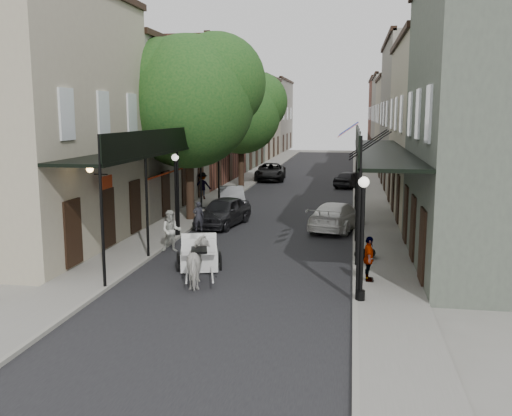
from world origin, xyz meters
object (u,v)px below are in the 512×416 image
at_px(tree_near, 197,96).
at_px(lamppost_right_far, 357,170).
at_px(carriage, 199,240).
at_px(car_left_mid, 232,198).
at_px(pedestrian_sidewalk_left, 203,186).
at_px(car_right_far, 350,179).
at_px(lamppost_right_near, 362,237).
at_px(tree_far, 246,110).
at_px(horse, 199,263).
at_px(car_left_far, 270,172).
at_px(car_right_near, 337,216).
at_px(lamppost_left, 176,193).
at_px(pedestrian_walking, 171,231).
at_px(car_left_near, 223,212).
at_px(pedestrian_sidewalk_right, 369,259).

distance_m(tree_near, lamppost_right_far, 12.24).
relative_size(carriage, car_left_mid, 0.64).
bearing_deg(carriage, lamppost_right_far, 55.11).
height_order(pedestrian_sidewalk_left, car_right_far, pedestrian_sidewalk_left).
bearing_deg(car_right_far, tree_near, 82.73).
height_order(lamppost_right_near, pedestrian_sidewalk_left, lamppost_right_near).
height_order(tree_far, horse, tree_far).
bearing_deg(car_left_far, lamppost_right_far, -61.08).
bearing_deg(car_left_mid, lamppost_right_near, -80.30).
relative_size(car_right_near, car_right_far, 1.23).
xyz_separation_m(lamppost_right_near, lamppost_left, (-8.20, 8.00, 0.00)).
height_order(lamppost_left, horse, lamppost_left).
height_order(carriage, pedestrian_sidewalk_left, carriage).
bearing_deg(tree_far, pedestrian_walking, -87.95).
xyz_separation_m(tree_far, pedestrian_walking, (0.75, -20.81, -4.98)).
distance_m(lamppost_right_far, horse, 19.75).
bearing_deg(car_right_far, lamppost_left, 88.17).
height_order(tree_near, lamppost_left, tree_near).
bearing_deg(lamppost_right_near, car_left_near, 121.35).
relative_size(lamppost_right_far, car_right_near, 0.79).
bearing_deg(tree_far, pedestrian_sidewalk_right, -70.34).
bearing_deg(horse, car_right_far, -115.60).
xyz_separation_m(pedestrian_walking, pedestrian_sidewalk_right, (7.88, -3.35, 0.02)).
xyz_separation_m(pedestrian_sidewalk_left, car_left_mid, (2.54, -2.96, -0.31)).
relative_size(horse, car_left_near, 0.43).
height_order(pedestrian_walking, car_left_near, pedestrian_walking).
xyz_separation_m(tree_far, car_right_near, (7.32, -15.18, -5.16)).
distance_m(pedestrian_walking, pedestrian_sidewalk_right, 8.56).
distance_m(horse, car_left_mid, 15.15).
xyz_separation_m(pedestrian_sidewalk_left, pedestrian_sidewalk_right, (10.16, -16.94, -0.11)).
bearing_deg(car_left_mid, car_right_near, -53.31).
bearing_deg(carriage, pedestrian_sidewalk_left, 88.90).
bearing_deg(carriage, lamppost_right_near, -45.06).
bearing_deg(tree_far, car_left_mid, -84.33).
xyz_separation_m(tree_near, lamppost_right_far, (8.30, 7.82, -4.44)).
height_order(lamppost_right_far, pedestrian_sidewalk_left, lamppost_right_far).
bearing_deg(car_left_mid, horse, -96.93).
bearing_deg(pedestrian_sidewalk_right, lamppost_right_near, 170.05).
distance_m(lamppost_right_far, pedestrian_walking, 16.53).
xyz_separation_m(tree_near, pedestrian_walking, (0.70, -6.81, -5.63)).
bearing_deg(car_right_far, lamppost_right_far, 113.57).
xyz_separation_m(car_left_near, car_left_mid, (-0.63, 5.00, -0.06)).
height_order(lamppost_left, car_left_near, lamppost_left).
bearing_deg(car_right_far, car_left_far, -8.36).
height_order(pedestrian_sidewalk_right, car_left_far, pedestrian_sidewalk_right).
distance_m(pedestrian_walking, car_left_far, 25.67).
bearing_deg(tree_near, pedestrian_walking, -84.15).
relative_size(lamppost_left, car_right_far, 0.98).
bearing_deg(pedestrian_sidewalk_right, car_left_far, 12.40).
bearing_deg(lamppost_right_far, tree_near, -136.69).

